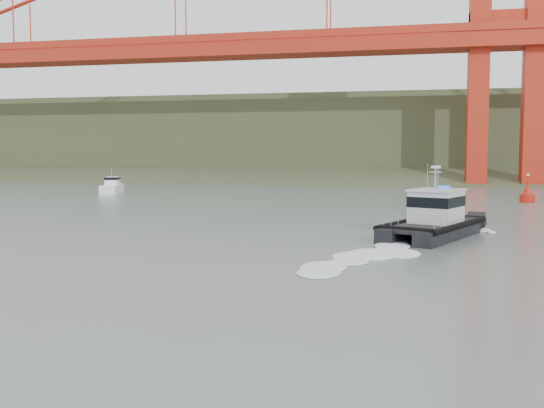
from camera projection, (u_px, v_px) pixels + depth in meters
The scene contains 5 objects.
ground at pixel (224, 281), 24.67m from camera, with size 400.00×400.00×0.00m, color #53625B.
headlands at pixel (374, 145), 146.28m from camera, with size 500.00×105.36×27.12m.
patrol_boat at pixel (434, 219), 37.42m from camera, with size 6.90×9.96×4.55m.
motorboat at pixel (112, 187), 77.95m from camera, with size 3.56×6.34×3.31m.
nav_buoy at pixel (527, 194), 63.39m from camera, with size 1.54×1.54×3.20m.
Camera 1 is at (7.06, -23.35, 5.20)m, focal length 40.00 mm.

